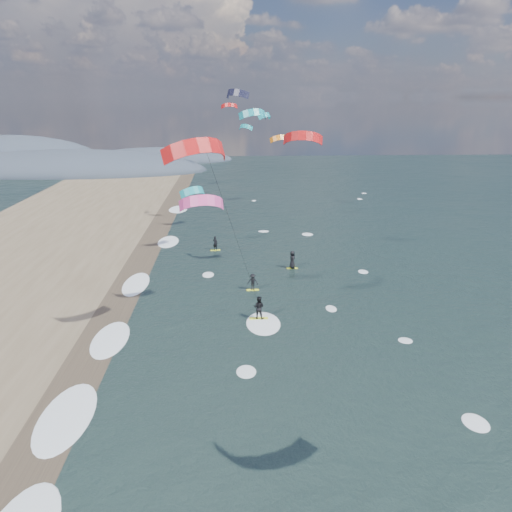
{
  "coord_description": "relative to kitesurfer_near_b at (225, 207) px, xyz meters",
  "views": [
    {
      "loc": [
        -2.5,
        -17.33,
        16.37
      ],
      "look_at": [
        -1.0,
        12.0,
        7.0
      ],
      "focal_mm": 35.0,
      "sensor_mm": 36.0,
      "label": 1
    }
  ],
  "objects": [
    {
      "name": "far_kitesurfers",
      "position": [
        3.38,
        15.04,
        -8.9
      ],
      "size": [
        8.95,
        12.99,
        1.84
      ],
      "color": "#E5F52B",
      "rests_on": "ground"
    },
    {
      "name": "shoreline_surf",
      "position": [
        -7.91,
        1.19,
        -9.75
      ],
      "size": [
        2.4,
        79.4,
        0.11
      ],
      "color": "white",
      "rests_on": "ground"
    },
    {
      "name": "ground",
      "position": [
        2.89,
        -13.56,
        -9.75
      ],
      "size": [
        260.0,
        260.0,
        0.0
      ],
      "primitive_type": "plane",
      "color": "black",
      "rests_on": "ground"
    },
    {
      "name": "wet_sand_strip",
      "position": [
        -9.11,
        -3.56,
        -9.75
      ],
      "size": [
        3.0,
        240.0,
        0.0
      ],
      "primitive_type": "cube",
      "color": "#382D23",
      "rests_on": "ground"
    },
    {
      "name": "kitesurfer_near_b",
      "position": [
        0.0,
        0.0,
        0.0
      ],
      "size": [
        7.25,
        9.09,
        14.72
      ],
      "color": "#E5F52B",
      "rests_on": "ground"
    },
    {
      "name": "coastal_hills",
      "position": [
        -41.95,
        94.31,
        -9.75
      ],
      "size": [
        80.0,
        41.0,
        15.0
      ],
      "color": "#3D4756",
      "rests_on": "ground"
    },
    {
      "name": "bg_kite_field",
      "position": [
        2.82,
        38.86,
        2.87
      ],
      "size": [
        14.75,
        76.43,
        11.21
      ],
      "color": "orange",
      "rests_on": "ground"
    }
  ]
}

